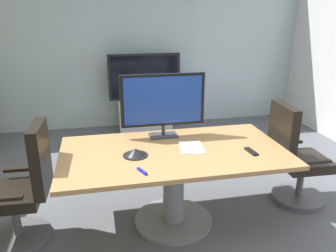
# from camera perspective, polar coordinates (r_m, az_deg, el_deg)

# --- Properties ---
(ground_plane) EXTENTS (7.37, 7.37, 0.00)m
(ground_plane) POSITION_cam_1_polar(r_m,az_deg,el_deg) (3.39, -1.38, -16.46)
(ground_plane) COLOR #515459
(wall_back_glass_partition) EXTENTS (6.37, 0.10, 2.94)m
(wall_back_glass_partition) POSITION_cam_1_polar(r_m,az_deg,el_deg) (5.91, -7.35, 14.02)
(wall_back_glass_partition) COLOR #9EB2B7
(wall_back_glass_partition) RESTS_ON ground
(conference_table) EXTENTS (2.04, 1.11, 0.76)m
(conference_table) POSITION_cam_1_polar(r_m,az_deg,el_deg) (3.15, 0.95, -7.33)
(conference_table) COLOR olive
(conference_table) RESTS_ON ground
(office_chair_left) EXTENTS (0.60, 0.58, 1.09)m
(office_chair_left) POSITION_cam_1_polar(r_m,az_deg,el_deg) (3.22, -23.26, -10.68)
(office_chair_left) COLOR #4C4C51
(office_chair_left) RESTS_ON ground
(office_chair_right) EXTENTS (0.60, 0.58, 1.09)m
(office_chair_right) POSITION_cam_1_polar(r_m,az_deg,el_deg) (3.78, 20.70, -5.84)
(office_chair_right) COLOR #4C4C51
(office_chair_right) RESTS_ON ground
(tv_monitor) EXTENTS (0.84, 0.18, 0.64)m
(tv_monitor) POSITION_cam_1_polar(r_m,az_deg,el_deg) (3.31, -0.86, 4.14)
(tv_monitor) COLOR #333338
(tv_monitor) RESTS_ON conference_table
(wall_display_unit) EXTENTS (1.20, 0.36, 1.31)m
(wall_display_unit) POSITION_cam_1_polar(r_m,az_deg,el_deg) (5.77, -3.93, 3.63)
(wall_display_unit) COLOR #B7BABC
(wall_display_unit) RESTS_ON ground
(conference_phone) EXTENTS (0.22, 0.22, 0.07)m
(conference_phone) POSITION_cam_1_polar(r_m,az_deg,el_deg) (2.96, -5.57, -4.50)
(conference_phone) COLOR black
(conference_phone) RESTS_ON conference_table
(remote_control) EXTENTS (0.07, 0.17, 0.02)m
(remote_control) POSITION_cam_1_polar(r_m,az_deg,el_deg) (3.12, 13.96, -4.21)
(remote_control) COLOR black
(remote_control) RESTS_ON conference_table
(whiteboard_marker) EXTENTS (0.07, 0.13, 0.02)m
(whiteboard_marker) POSITION_cam_1_polar(r_m,az_deg,el_deg) (2.67, -4.43, -7.66)
(whiteboard_marker) COLOR #1919A5
(whiteboard_marker) RESTS_ON conference_table
(paper_notepad) EXTENTS (0.24, 0.32, 0.01)m
(paper_notepad) POSITION_cam_1_polar(r_m,az_deg,el_deg) (3.13, 4.04, -3.64)
(paper_notepad) COLOR white
(paper_notepad) RESTS_ON conference_table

